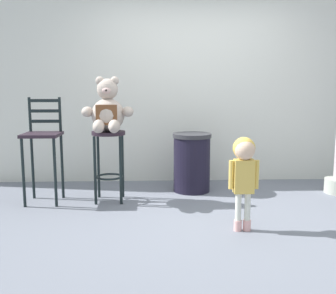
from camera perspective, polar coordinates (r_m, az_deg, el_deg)
ground_plane at (r=4.00m, az=5.53°, el=-10.44°), size 24.00×24.00×0.00m
building_wall at (r=5.59m, az=3.19°, el=11.04°), size 7.70×0.30×3.07m
bar_stool_with_teddy at (r=4.55m, az=-8.54°, el=-0.71°), size 0.38×0.38×0.81m
teddy_bear at (r=4.47m, az=-8.71°, el=5.10°), size 0.58×0.52×0.61m
child_walking at (r=3.61m, az=10.92°, el=-2.34°), size 0.27×0.22×0.87m
trash_bin at (r=4.96m, az=3.45°, el=-2.21°), size 0.48×0.48×0.73m
bar_chair_empty at (r=4.66m, az=-17.64°, el=0.77°), size 0.40×0.40×1.19m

